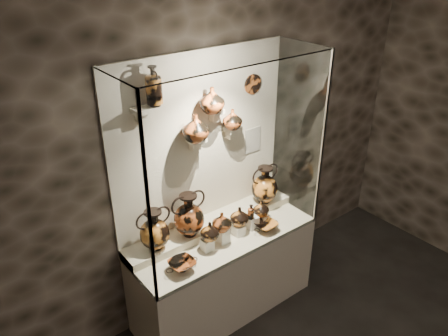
# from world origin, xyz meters

# --- Properties ---
(wall_back) EXTENTS (5.00, 0.02, 3.20)m
(wall_back) POSITION_xyz_m (0.00, 2.50, 1.60)
(wall_back) COLOR black
(wall_back) RESTS_ON ground
(plinth) EXTENTS (1.70, 0.60, 0.80)m
(plinth) POSITION_xyz_m (0.00, 2.18, 0.40)
(plinth) COLOR beige
(plinth) RESTS_ON floor
(front_tier) EXTENTS (1.68, 0.58, 0.03)m
(front_tier) POSITION_xyz_m (0.00, 2.18, 0.82)
(front_tier) COLOR beige
(front_tier) RESTS_ON plinth
(rear_tier) EXTENTS (1.70, 0.25, 0.10)m
(rear_tier) POSITION_xyz_m (0.00, 2.35, 0.85)
(rear_tier) COLOR beige
(rear_tier) RESTS_ON plinth
(back_panel) EXTENTS (1.70, 0.03, 1.60)m
(back_panel) POSITION_xyz_m (0.00, 2.50, 1.60)
(back_panel) COLOR beige
(back_panel) RESTS_ON plinth
(glass_front) EXTENTS (1.70, 0.01, 1.60)m
(glass_front) POSITION_xyz_m (0.00, 1.88, 1.60)
(glass_front) COLOR white
(glass_front) RESTS_ON plinth
(glass_left) EXTENTS (0.01, 0.60, 1.60)m
(glass_left) POSITION_xyz_m (-0.85, 2.18, 1.60)
(glass_left) COLOR white
(glass_left) RESTS_ON plinth
(glass_right) EXTENTS (0.01, 0.60, 1.60)m
(glass_right) POSITION_xyz_m (0.85, 2.18, 1.60)
(glass_right) COLOR white
(glass_right) RESTS_ON plinth
(glass_top) EXTENTS (1.70, 0.60, 0.01)m
(glass_top) POSITION_xyz_m (0.00, 2.18, 2.40)
(glass_top) COLOR white
(glass_top) RESTS_ON back_panel
(frame_post_left) EXTENTS (0.02, 0.02, 1.60)m
(frame_post_left) POSITION_xyz_m (-0.84, 1.89, 1.60)
(frame_post_left) COLOR gray
(frame_post_left) RESTS_ON plinth
(frame_post_right) EXTENTS (0.02, 0.02, 1.60)m
(frame_post_right) POSITION_xyz_m (0.84, 1.89, 1.60)
(frame_post_right) COLOR gray
(frame_post_right) RESTS_ON plinth
(pedestal_a) EXTENTS (0.09, 0.09, 0.10)m
(pedestal_a) POSITION_xyz_m (-0.22, 2.13, 0.88)
(pedestal_a) COLOR silver
(pedestal_a) RESTS_ON front_tier
(pedestal_b) EXTENTS (0.09, 0.09, 0.13)m
(pedestal_b) POSITION_xyz_m (-0.05, 2.13, 0.90)
(pedestal_b) COLOR silver
(pedestal_b) RESTS_ON front_tier
(pedestal_c) EXTENTS (0.09, 0.09, 0.09)m
(pedestal_c) POSITION_xyz_m (0.12, 2.13, 0.88)
(pedestal_c) COLOR silver
(pedestal_c) RESTS_ON front_tier
(pedestal_d) EXTENTS (0.09, 0.09, 0.12)m
(pedestal_d) POSITION_xyz_m (0.28, 2.13, 0.89)
(pedestal_d) COLOR silver
(pedestal_d) RESTS_ON front_tier
(pedestal_e) EXTENTS (0.09, 0.09, 0.08)m
(pedestal_e) POSITION_xyz_m (0.42, 2.13, 0.87)
(pedestal_e) COLOR silver
(pedestal_e) RESTS_ON front_tier
(bracket_ul) EXTENTS (0.14, 0.12, 0.04)m
(bracket_ul) POSITION_xyz_m (-0.55, 2.42, 2.05)
(bracket_ul) COLOR beige
(bracket_ul) RESTS_ON back_panel
(bracket_ca) EXTENTS (0.14, 0.12, 0.04)m
(bracket_ca) POSITION_xyz_m (-0.10, 2.42, 1.70)
(bracket_ca) COLOR beige
(bracket_ca) RESTS_ON back_panel
(bracket_cb) EXTENTS (0.10, 0.12, 0.04)m
(bracket_cb) POSITION_xyz_m (0.10, 2.42, 1.90)
(bracket_cb) COLOR beige
(bracket_cb) RESTS_ON back_panel
(bracket_cc) EXTENTS (0.14, 0.12, 0.04)m
(bracket_cc) POSITION_xyz_m (0.28, 2.42, 1.70)
(bracket_cc) COLOR beige
(bracket_cc) RESTS_ON back_panel
(amphora_left) EXTENTS (0.35, 0.35, 0.36)m
(amphora_left) POSITION_xyz_m (-0.59, 2.33, 1.08)
(amphora_left) COLOR orange
(amphora_left) RESTS_ON rear_tier
(amphora_mid) EXTENTS (0.31, 0.31, 0.39)m
(amphora_mid) POSITION_xyz_m (-0.27, 2.31, 1.10)
(amphora_mid) COLOR #95411A
(amphora_mid) RESTS_ON rear_tier
(amphora_right) EXTENTS (0.39, 0.39, 0.37)m
(amphora_right) POSITION_xyz_m (0.59, 2.32, 1.09)
(amphora_right) COLOR orange
(amphora_right) RESTS_ON rear_tier
(jug_a) EXTENTS (0.18, 0.18, 0.17)m
(jug_a) POSITION_xyz_m (-0.20, 2.12, 1.01)
(jug_a) COLOR orange
(jug_a) RESTS_ON pedestal_a
(jug_b) EXTENTS (0.19, 0.19, 0.17)m
(jug_b) POSITION_xyz_m (-0.07, 2.12, 1.05)
(jug_b) COLOR #95411A
(jug_b) RESTS_ON pedestal_b
(jug_c) EXTENTS (0.20, 0.20, 0.17)m
(jug_c) POSITION_xyz_m (0.14, 2.15, 1.01)
(jug_c) COLOR orange
(jug_c) RESTS_ON pedestal_c
(jug_e) EXTENTS (0.17, 0.17, 0.15)m
(jug_e) POSITION_xyz_m (0.40, 2.14, 0.99)
(jug_e) COLOR orange
(jug_e) RESTS_ON pedestal_e
(lekythos_small) EXTENTS (0.08, 0.08, 0.16)m
(lekythos_small) POSITION_xyz_m (0.25, 2.11, 1.03)
(lekythos_small) COLOR #95411A
(lekythos_small) RESTS_ON pedestal_d
(kylix_left) EXTENTS (0.27, 0.23, 0.11)m
(kylix_left) POSITION_xyz_m (-0.53, 2.03, 0.88)
(kylix_left) COLOR #95411A
(kylix_left) RESTS_ON front_tier
(kylix_right) EXTENTS (0.30, 0.27, 0.10)m
(kylix_right) POSITION_xyz_m (0.35, 2.02, 0.88)
(kylix_right) COLOR orange
(kylix_right) RESTS_ON front_tier
(lekythos_tall) EXTENTS (0.16, 0.16, 0.32)m
(lekythos_tall) POSITION_xyz_m (-0.46, 2.41, 2.23)
(lekythos_tall) COLOR orange
(lekythos_tall) RESTS_ON bracket_ul
(ovoid_vase_a) EXTENTS (0.28, 0.28, 0.23)m
(ovoid_vase_a) POSITION_xyz_m (-0.14, 2.36, 1.83)
(ovoid_vase_a) COLOR #95411A
(ovoid_vase_a) RESTS_ON bracket_ca
(ovoid_vase_b) EXTENTS (0.26, 0.26, 0.21)m
(ovoid_vase_b) POSITION_xyz_m (0.03, 2.37, 2.02)
(ovoid_vase_b) COLOR #95411A
(ovoid_vase_b) RESTS_ON bracket_cb
(ovoid_vase_c) EXTENTS (0.20, 0.20, 0.17)m
(ovoid_vase_c) POSITION_xyz_m (0.25, 2.39, 1.80)
(ovoid_vase_c) COLOR #95411A
(ovoid_vase_c) RESTS_ON bracket_cc
(wall_plate) EXTENTS (0.18, 0.02, 0.18)m
(wall_plate) POSITION_xyz_m (0.54, 2.47, 2.03)
(wall_plate) COLOR #A34F20
(wall_plate) RESTS_ON back_panel
(info_placard) EXTENTS (0.18, 0.01, 0.24)m
(info_placard) POSITION_xyz_m (0.56, 2.47, 1.50)
(info_placard) COLOR beige
(info_placard) RESTS_ON back_panel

